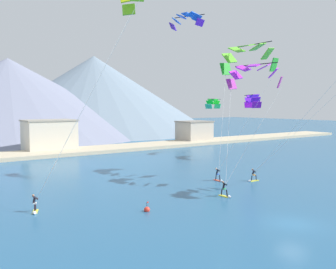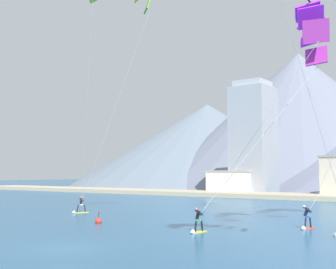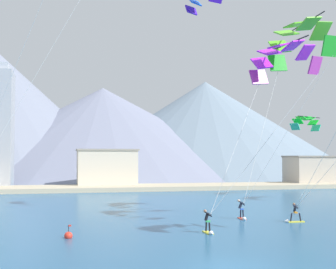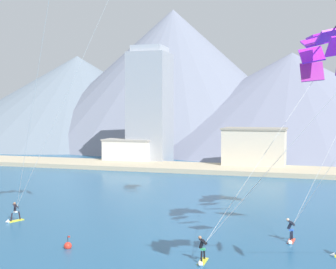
{
  "view_description": "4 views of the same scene",
  "coord_description": "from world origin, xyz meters",
  "px_view_note": "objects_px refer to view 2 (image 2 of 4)",
  "views": [
    {
      "loc": [
        -25.99,
        -18.4,
        9.76
      ],
      "look_at": [
        -0.64,
        16.69,
        6.37
      ],
      "focal_mm": 40.0,
      "sensor_mm": 36.0,
      "label": 1
    },
    {
      "loc": [
        19.88,
        -17.14,
        4.1
      ],
      "look_at": [
        -3.26,
        13.53,
        7.23
      ],
      "focal_mm": 50.0,
      "sensor_mm": 36.0,
      "label": 2
    },
    {
      "loc": [
        -8.39,
        -22.24,
        5.49
      ],
      "look_at": [
        1.2,
        19.25,
        7.49
      ],
      "focal_mm": 50.0,
      "sensor_mm": 36.0,
      "label": 3
    },
    {
      "loc": [
        8.6,
        -18.89,
        9.81
      ],
      "look_at": [
        -2.87,
        18.23,
        7.72
      ],
      "focal_mm": 50.0,
      "sensor_mm": 36.0,
      "label": 4
    }
  ],
  "objects_px": {
    "kitesurfer_near_lead": "(79,208)",
    "parafoil_kite_mid_center": "(311,29)",
    "race_marker_buoy": "(99,221)",
    "kitesurfer_mid_center": "(197,225)",
    "kitesurfer_far_left": "(306,221)"
  },
  "relations": [
    {
      "from": "kitesurfer_near_lead",
      "to": "race_marker_buoy",
      "type": "distance_m",
      "value": 10.2
    },
    {
      "from": "kitesurfer_near_lead",
      "to": "parafoil_kite_mid_center",
      "type": "distance_m",
      "value": 28.87
    },
    {
      "from": "race_marker_buoy",
      "to": "kitesurfer_near_lead",
      "type": "bearing_deg",
      "value": 146.54
    },
    {
      "from": "kitesurfer_near_lead",
      "to": "kitesurfer_mid_center",
      "type": "height_order",
      "value": "kitesurfer_mid_center"
    },
    {
      "from": "kitesurfer_far_left",
      "to": "parafoil_kite_mid_center",
      "type": "bearing_deg",
      "value": -61.36
    },
    {
      "from": "kitesurfer_mid_center",
      "to": "race_marker_buoy",
      "type": "distance_m",
      "value": 9.78
    },
    {
      "from": "kitesurfer_near_lead",
      "to": "parafoil_kite_mid_center",
      "type": "bearing_deg",
      "value": -7.08
    },
    {
      "from": "kitesurfer_mid_center",
      "to": "race_marker_buoy",
      "type": "height_order",
      "value": "kitesurfer_mid_center"
    },
    {
      "from": "kitesurfer_near_lead",
      "to": "race_marker_buoy",
      "type": "height_order",
      "value": "kitesurfer_near_lead"
    },
    {
      "from": "kitesurfer_far_left",
      "to": "parafoil_kite_mid_center",
      "type": "distance_m",
      "value": 13.71
    },
    {
      "from": "parafoil_kite_mid_center",
      "to": "race_marker_buoy",
      "type": "distance_m",
      "value": 21.83
    },
    {
      "from": "parafoil_kite_mid_center",
      "to": "kitesurfer_mid_center",
      "type": "bearing_deg",
      "value": -159.35
    },
    {
      "from": "kitesurfer_near_lead",
      "to": "kitesurfer_far_left",
      "type": "bearing_deg",
      "value": 1.52
    },
    {
      "from": "kitesurfer_near_lead",
      "to": "kitesurfer_far_left",
      "type": "xyz_separation_m",
      "value": [
        23.48,
        0.62,
        0.05
      ]
    },
    {
      "from": "kitesurfer_mid_center",
      "to": "parafoil_kite_mid_center",
      "type": "relative_size",
      "value": 0.13
    }
  ]
}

